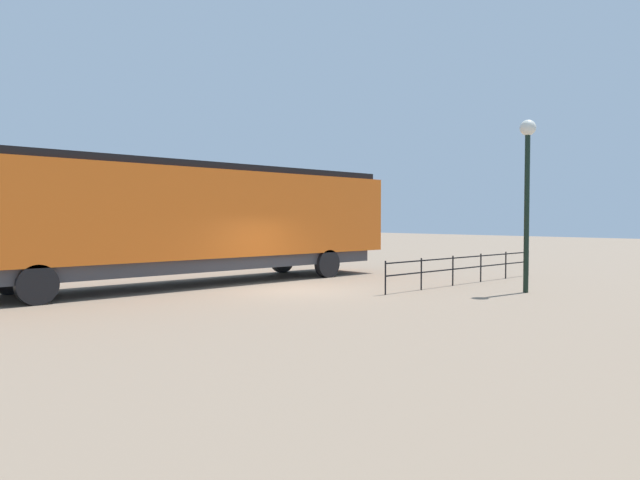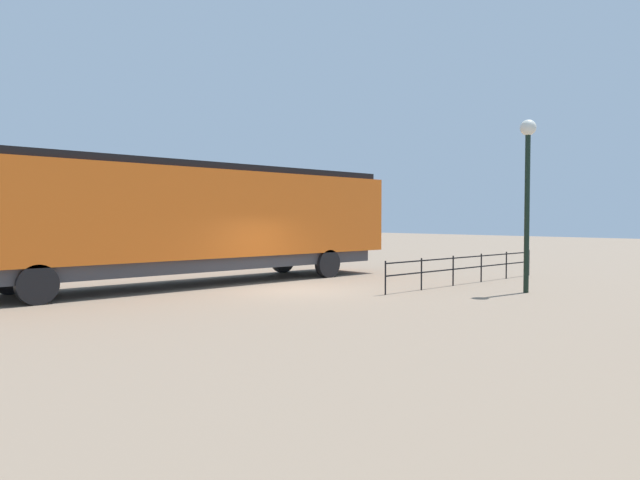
# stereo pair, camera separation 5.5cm
# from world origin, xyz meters

# --- Properties ---
(ground_plane) EXTENTS (120.00, 120.00, 0.00)m
(ground_plane) POSITION_xyz_m (0.00, 0.00, 0.00)
(ground_plane) COLOR #84705B
(locomotive) EXTENTS (3.16, 16.72, 4.23)m
(locomotive) POSITION_xyz_m (-3.69, -1.29, 2.37)
(locomotive) COLOR orange
(locomotive) RESTS_ON ground_plane
(lamp_post) EXTENTS (0.50, 0.50, 5.41)m
(lamp_post) POSITION_xyz_m (5.33, 4.99, 3.80)
(lamp_post) COLOR black
(lamp_post) RESTS_ON ground_plane
(platform_fence) EXTENTS (0.05, 8.88, 1.04)m
(platform_fence) POSITION_xyz_m (2.73, 5.70, 0.68)
(platform_fence) COLOR black
(platform_fence) RESTS_ON ground_plane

